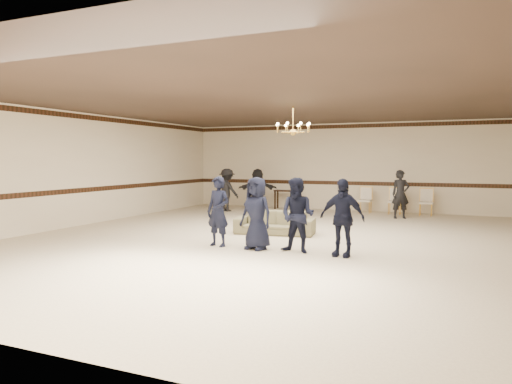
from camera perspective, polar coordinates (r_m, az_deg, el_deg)
room at (r=10.99m, az=2.76°, el=2.51°), size 12.01×14.01×3.21m
chair_rail at (r=17.72m, az=10.72°, el=1.06°), size 12.00×0.02×0.14m
crown_molding at (r=17.74m, az=10.81°, el=7.79°), size 12.00×0.02×0.14m
chandelier at (r=11.97m, az=4.48°, el=8.73°), size 0.94×0.94×0.89m
boy_a at (r=10.24m, az=-4.58°, el=-2.34°), size 0.60×0.45×1.51m
boy_b at (r=9.85m, az=0.05°, el=-2.58°), size 0.83×0.63×1.51m
boy_c at (r=9.53m, az=5.03°, el=-2.82°), size 0.80×0.66×1.51m
boy_d at (r=9.29m, az=10.32°, el=-3.04°), size 0.92×0.47×1.51m
settee at (r=11.93m, az=2.28°, el=-3.70°), size 2.06×1.02×0.58m
adult_left at (r=17.10m, az=-3.51°, el=0.25°), size 1.12×0.84×1.54m
adult_mid at (r=17.35m, az=0.19°, el=0.31°), size 1.49×0.97×1.54m
adult_right at (r=15.65m, az=17.02°, el=-0.27°), size 0.66×0.56×1.54m
banquet_chair_left at (r=16.89m, az=13.00°, el=-0.99°), size 0.46×0.46×0.90m
banquet_chair_mid at (r=16.74m, az=16.37°, el=-1.09°), size 0.44×0.44×0.90m
banquet_chair_right at (r=16.65m, az=19.78°, el=-1.19°), size 0.48×0.48×0.90m
console_table at (r=17.86m, az=3.60°, el=-0.92°), size 0.88×0.44×0.71m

